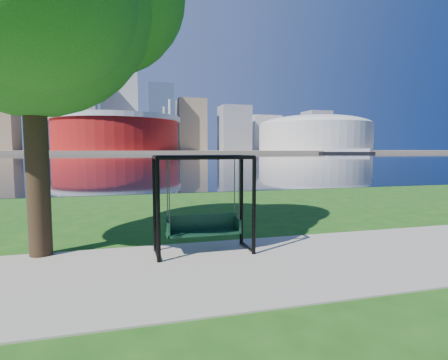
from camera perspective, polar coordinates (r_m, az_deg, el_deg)
name	(u,v)px	position (r m, az deg, el deg)	size (l,w,h in m)	color
ground	(220,261)	(7.78, -0.65, -13.01)	(900.00, 900.00, 0.00)	#1E5114
path	(226,267)	(7.32, 0.35, -14.06)	(120.00, 4.00, 0.03)	#9E937F
river	(136,158)	(109.22, -14.10, 3.53)	(900.00, 180.00, 0.02)	black
far_bank	(132,152)	(313.18, -14.75, 4.51)	(900.00, 228.00, 2.00)	#937F60
stadium	(117,132)	(242.60, -17.10, 7.51)	(83.00, 83.00, 32.00)	maroon
arena	(314,132)	(278.49, 14.54, 7.54)	(84.00, 84.00, 26.56)	beige
skyline	(126,112)	(328.29, -15.65, 10.60)	(392.00, 66.00, 96.50)	gray
swing	(203,206)	(8.07, -3.41, -4.33)	(2.24, 0.99, 2.28)	black
barge	(347,152)	(227.91, 19.39, 4.41)	(33.21, 15.89, 3.21)	black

